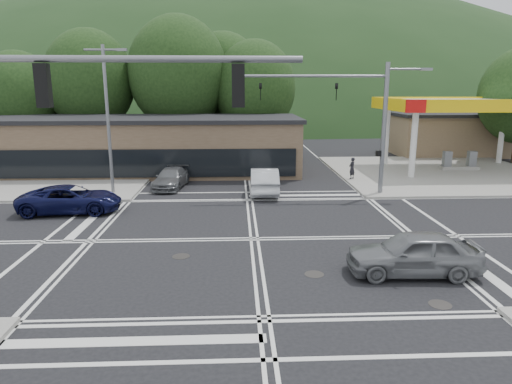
{
  "coord_description": "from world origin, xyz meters",
  "views": [
    {
      "loc": [
        -0.76,
        -19.19,
        6.57
      ],
      "look_at": [
        0.22,
        3.2,
        1.4
      ],
      "focal_mm": 32.0,
      "sensor_mm": 36.0,
      "label": 1
    }
  ],
  "objects_px": {
    "car_blue_west": "(71,199)",
    "car_queue_b": "(258,159)",
    "car_queue_a": "(264,180)",
    "pedestrian": "(352,168)",
    "car_northbound": "(171,178)",
    "car_grey_center": "(413,253)"
  },
  "relations": [
    {
      "from": "car_grey_center",
      "to": "car_northbound",
      "type": "relative_size",
      "value": 1.05
    },
    {
      "from": "car_northbound",
      "to": "pedestrian",
      "type": "xyz_separation_m",
      "value": [
        12.63,
        1.77,
        0.27
      ]
    },
    {
      "from": "car_grey_center",
      "to": "car_queue_b",
      "type": "height_order",
      "value": "car_queue_b"
    },
    {
      "from": "car_blue_west",
      "to": "car_northbound",
      "type": "xyz_separation_m",
      "value": [
        4.51,
        5.98,
        -0.08
      ]
    },
    {
      "from": "car_northbound",
      "to": "pedestrian",
      "type": "distance_m",
      "value": 12.75
    },
    {
      "from": "car_queue_a",
      "to": "car_queue_b",
      "type": "bearing_deg",
      "value": -88.1
    },
    {
      "from": "car_queue_a",
      "to": "pedestrian",
      "type": "distance_m",
      "value": 7.43
    },
    {
      "from": "car_northbound",
      "to": "car_grey_center",
      "type": "bearing_deg",
      "value": -47.85
    },
    {
      "from": "car_grey_center",
      "to": "car_queue_b",
      "type": "relative_size",
      "value": 0.95
    },
    {
      "from": "car_blue_west",
      "to": "pedestrian",
      "type": "height_order",
      "value": "pedestrian"
    },
    {
      "from": "car_blue_west",
      "to": "car_queue_b",
      "type": "relative_size",
      "value": 1.07
    },
    {
      "from": "car_grey_center",
      "to": "car_queue_a",
      "type": "xyz_separation_m",
      "value": [
        -4.51,
        13.12,
        0.01
      ]
    },
    {
      "from": "car_grey_center",
      "to": "pedestrian",
      "type": "distance_m",
      "value": 16.84
    },
    {
      "from": "car_queue_b",
      "to": "pedestrian",
      "type": "distance_m",
      "value": 8.11
    },
    {
      "from": "car_northbound",
      "to": "car_queue_b",
      "type": "bearing_deg",
      "value": 53.88
    },
    {
      "from": "car_queue_a",
      "to": "pedestrian",
      "type": "bearing_deg",
      "value": -149.14
    },
    {
      "from": "car_queue_a",
      "to": "car_northbound",
      "type": "bearing_deg",
      "value": -14.75
    },
    {
      "from": "car_queue_b",
      "to": "car_northbound",
      "type": "relative_size",
      "value": 1.11
    },
    {
      "from": "pedestrian",
      "to": "car_queue_a",
      "type": "bearing_deg",
      "value": -12.72
    },
    {
      "from": "car_grey_center",
      "to": "pedestrian",
      "type": "height_order",
      "value": "pedestrian"
    },
    {
      "from": "pedestrian",
      "to": "car_northbound",
      "type": "bearing_deg",
      "value": -33.72
    },
    {
      "from": "car_queue_a",
      "to": "pedestrian",
      "type": "height_order",
      "value": "pedestrian"
    }
  ]
}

